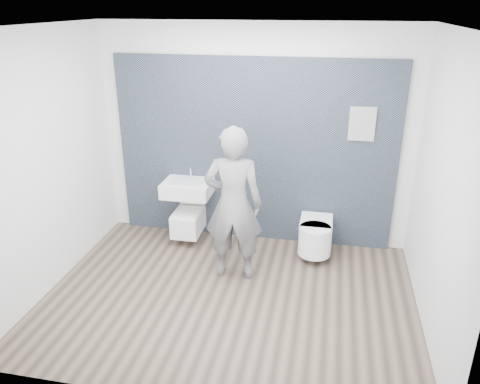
% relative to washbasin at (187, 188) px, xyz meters
% --- Properties ---
extents(ground, '(4.00, 4.00, 0.00)m').
position_rel_washbasin_xyz_m(ground, '(0.82, -1.21, -0.75)').
color(ground, brown).
rests_on(ground, ground).
extents(room_shell, '(4.00, 4.00, 4.00)m').
position_rel_washbasin_xyz_m(room_shell, '(0.82, -1.21, 0.99)').
color(room_shell, silver).
rests_on(room_shell, ground).
extents(tile_wall, '(3.60, 0.06, 2.40)m').
position_rel_washbasin_xyz_m(tile_wall, '(0.82, 0.26, -0.75)').
color(tile_wall, black).
rests_on(tile_wall, ground).
extents(washbasin, '(0.62, 0.47, 0.47)m').
position_rel_washbasin_xyz_m(washbasin, '(0.00, 0.00, 0.00)').
color(washbasin, white).
rests_on(washbasin, ground).
extents(toilet_square, '(0.35, 0.51, 0.69)m').
position_rel_washbasin_xyz_m(toilet_square, '(0.00, -0.02, -0.46)').
color(toilet_square, white).
rests_on(toilet_square, ground).
extents(toilet_rounded, '(0.41, 0.69, 0.37)m').
position_rel_washbasin_xyz_m(toilet_rounded, '(1.69, -0.11, -0.46)').
color(toilet_rounded, white).
rests_on(toilet_rounded, ground).
extents(info_placard, '(0.31, 0.03, 0.41)m').
position_rel_washbasin_xyz_m(info_placard, '(2.14, 0.22, -0.75)').
color(info_placard, silver).
rests_on(info_placard, ground).
extents(visitor, '(0.69, 0.48, 1.80)m').
position_rel_washbasin_xyz_m(visitor, '(0.78, -0.74, 0.16)').
color(visitor, gray).
rests_on(visitor, ground).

